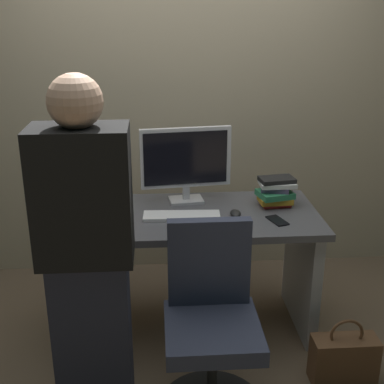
# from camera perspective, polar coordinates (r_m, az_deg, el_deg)

# --- Properties ---
(ground_plane) EXTENTS (9.00, 9.00, 0.00)m
(ground_plane) POSITION_cam_1_polar(r_m,az_deg,el_deg) (3.32, -0.06, -14.48)
(ground_plane) COLOR brown
(wall_back) EXTENTS (6.40, 0.10, 3.00)m
(wall_back) POSITION_cam_1_polar(r_m,az_deg,el_deg) (3.61, -1.07, 14.05)
(wall_back) COLOR tan
(wall_back) RESTS_ON ground
(desk) EXTENTS (1.46, 0.69, 0.75)m
(desk) POSITION_cam_1_polar(r_m,az_deg,el_deg) (3.05, -0.07, -6.42)
(desk) COLOR #4C4C51
(desk) RESTS_ON ground
(office_chair) EXTENTS (0.52, 0.52, 0.94)m
(office_chair) POSITION_cam_1_polar(r_m,az_deg,el_deg) (2.53, 2.14, -15.00)
(office_chair) COLOR black
(office_chair) RESTS_ON ground
(person_at_desk) EXTENTS (0.40, 0.24, 1.64)m
(person_at_desk) POSITION_cam_1_polar(r_m,az_deg,el_deg) (2.29, -11.46, -7.47)
(person_at_desk) COLOR #262838
(person_at_desk) RESTS_ON ground
(monitor) EXTENTS (0.54, 0.16, 0.46)m
(monitor) POSITION_cam_1_polar(r_m,az_deg,el_deg) (3.05, -0.68, 3.47)
(monitor) COLOR silver
(monitor) RESTS_ON desk
(keyboard) EXTENTS (0.44, 0.15, 0.02)m
(keyboard) POSITION_cam_1_polar(r_m,az_deg,el_deg) (2.90, -1.14, -2.66)
(keyboard) COLOR white
(keyboard) RESTS_ON desk
(mouse) EXTENTS (0.06, 0.10, 0.03)m
(mouse) POSITION_cam_1_polar(r_m,az_deg,el_deg) (2.92, 4.82, -2.36)
(mouse) COLOR black
(mouse) RESTS_ON desk
(cup_near_keyboard) EXTENTS (0.07, 0.07, 0.10)m
(cup_near_keyboard) POSITION_cam_1_polar(r_m,az_deg,el_deg) (2.85, -7.56, -2.40)
(cup_near_keyboard) COLOR #D84C3F
(cup_near_keyboard) RESTS_ON desk
(cup_by_monitor) EXTENTS (0.07, 0.07, 0.08)m
(cup_by_monitor) POSITION_cam_1_polar(r_m,az_deg,el_deg) (3.04, -10.07, -1.18)
(cup_by_monitor) COLOR #3372B2
(cup_by_monitor) RESTS_ON desk
(book_stack) EXTENTS (0.23, 0.20, 0.17)m
(book_stack) POSITION_cam_1_polar(r_m,az_deg,el_deg) (3.08, 9.22, 0.06)
(book_stack) COLOR red
(book_stack) RESTS_ON desk
(cell_phone) EXTENTS (0.11, 0.16, 0.01)m
(cell_phone) POSITION_cam_1_polar(r_m,az_deg,el_deg) (2.89, 9.39, -3.13)
(cell_phone) COLOR black
(cell_phone) RESTS_ON desk
(handbag) EXTENTS (0.34, 0.14, 0.38)m
(handbag) POSITION_cam_1_polar(r_m,az_deg,el_deg) (2.94, 16.41, -17.26)
(handbag) COLOR brown
(handbag) RESTS_ON ground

